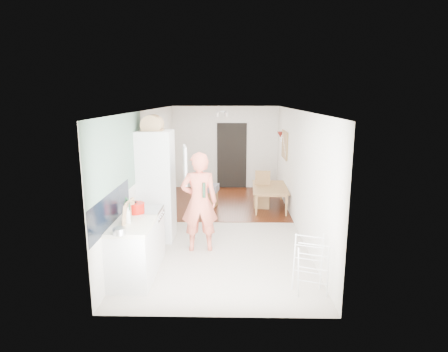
{
  "coord_description": "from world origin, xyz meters",
  "views": [
    {
      "loc": [
        0.19,
        -7.82,
        2.78
      ],
      "look_at": [
        0.03,
        0.2,
        1.07
      ],
      "focal_mm": 30.0,
      "sensor_mm": 36.0,
      "label": 1
    }
  ],
  "objects_px": {
    "dining_table": "(271,199)",
    "drying_rack": "(310,267)",
    "person": "(199,193)",
    "dining_chair": "(262,190)",
    "stool": "(210,199)"
  },
  "relations": [
    {
      "from": "person",
      "to": "stool",
      "type": "distance_m",
      "value": 2.91
    },
    {
      "from": "stool",
      "to": "drying_rack",
      "type": "relative_size",
      "value": 0.49
    },
    {
      "from": "dining_table",
      "to": "drying_rack",
      "type": "distance_m",
      "value": 4.26
    },
    {
      "from": "dining_table",
      "to": "drying_rack",
      "type": "relative_size",
      "value": 1.59
    },
    {
      "from": "person",
      "to": "stool",
      "type": "bearing_deg",
      "value": -96.13
    },
    {
      "from": "dining_chair",
      "to": "drying_rack",
      "type": "distance_m",
      "value": 4.28
    },
    {
      "from": "person",
      "to": "dining_table",
      "type": "xyz_separation_m",
      "value": [
        1.59,
        2.71,
        -0.85
      ]
    },
    {
      "from": "dining_chair",
      "to": "stool",
      "type": "relative_size",
      "value": 2.27
    },
    {
      "from": "dining_table",
      "to": "drying_rack",
      "type": "bearing_deg",
      "value": -175.76
    },
    {
      "from": "person",
      "to": "dining_table",
      "type": "distance_m",
      "value": 3.25
    },
    {
      "from": "dining_table",
      "to": "dining_chair",
      "type": "relative_size",
      "value": 1.43
    },
    {
      "from": "stool",
      "to": "person",
      "type": "bearing_deg",
      "value": -90.77
    },
    {
      "from": "dining_chair",
      "to": "stool",
      "type": "xyz_separation_m",
      "value": [
        -1.32,
        0.05,
        -0.26
      ]
    },
    {
      "from": "person",
      "to": "dining_chair",
      "type": "distance_m",
      "value": 3.1
    },
    {
      "from": "person",
      "to": "dining_table",
      "type": "bearing_deg",
      "value": -125.72
    }
  ]
}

